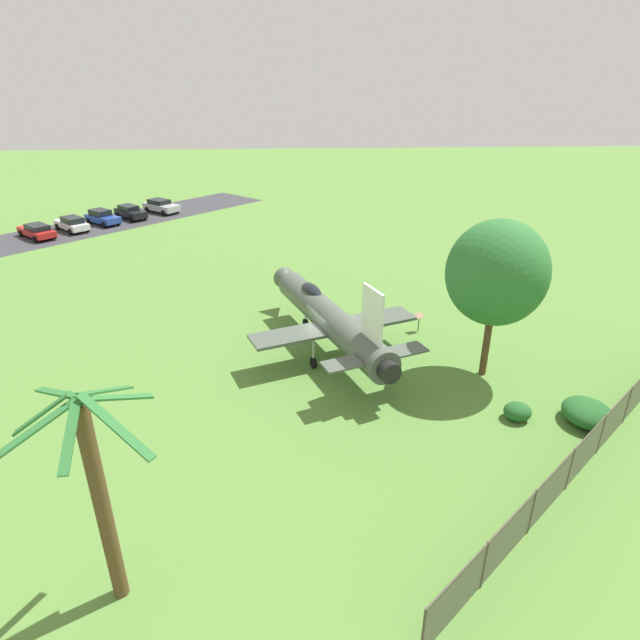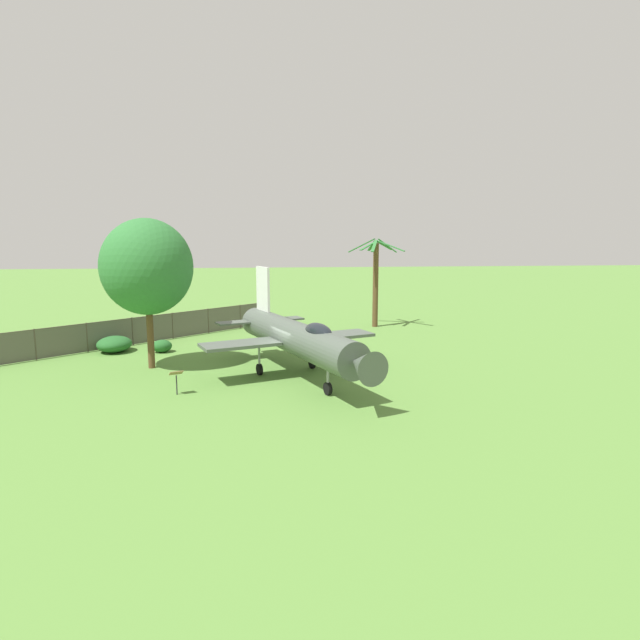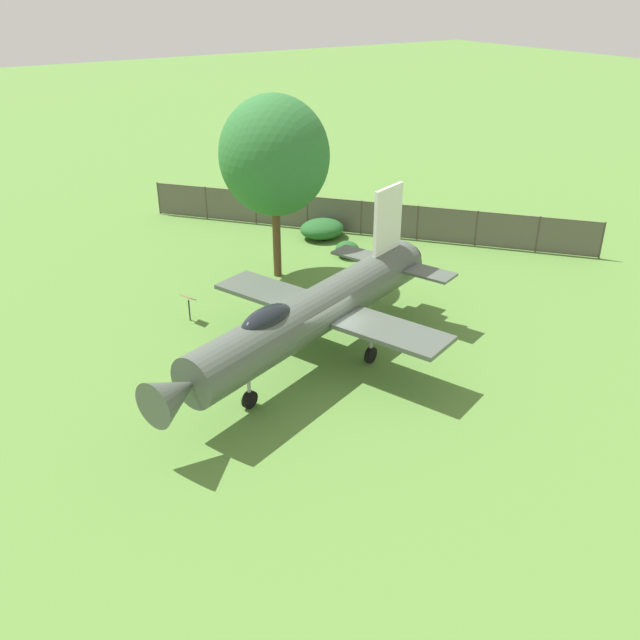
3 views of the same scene
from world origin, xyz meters
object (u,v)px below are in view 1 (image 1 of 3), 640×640
shade_tree (497,273)px  shrub_near_fence (517,411)px  palm_tree (99,495)px  parked_car_white (72,224)px  parked_car_black (130,212)px  parked_car_silver (161,206)px  parked_car_red (37,231)px  info_plaque (419,318)px  shrub_by_tree (588,413)px  display_jet (327,316)px  parked_car_blue (102,217)px

shade_tree → shrub_near_fence: shade_tree is taller
palm_tree → parked_car_white: (16.73, -42.81, -3.04)m
shade_tree → parked_car_white: bearing=-44.0°
shade_tree → parked_car_black: (27.41, -35.86, -4.79)m
parked_car_silver → shade_tree: bearing=-17.2°
shrub_near_fence → parked_car_red: (34.55, -32.41, 0.33)m
shade_tree → parked_car_silver: bearing=-57.5°
shade_tree → parked_car_silver: 46.16m
info_plaque → parked_car_red: parked_car_red is taller
shade_tree → shrub_by_tree: (-3.15, 4.50, -5.06)m
shrub_by_tree → parked_car_white: size_ratio=0.53×
shade_tree → parked_car_silver: (24.65, -38.74, -4.77)m
parked_car_white → parked_car_red: 3.51m
shade_tree → parked_car_white: shade_tree is taller
parked_car_black → parked_car_red: parked_car_black is taller
info_plaque → shrub_near_fence: bearing=103.8°
shrub_by_tree → parked_car_red: parked_car_red is taller
display_jet → palm_tree: palm_tree is taller
parked_car_red → parked_car_white: bearing=-90.4°
display_jet → parked_car_silver: display_jet is taller
parked_car_silver → parked_car_white: 10.74m
shade_tree → shrub_near_fence: 6.56m
shrub_by_tree → info_plaque: size_ratio=2.09×
shrub_by_tree → info_plaque: (5.28, -9.80, 0.36)m
palm_tree → parked_car_black: size_ratio=1.63×
display_jet → shrub_near_fence: 10.95m
shade_tree → parked_car_red: bearing=-39.5°
shade_tree → parked_car_black: bearing=-52.6°
parked_car_black → shade_tree: bearing=-6.8°
palm_tree → info_plaque: (-13.09, -17.22, -2.94)m
palm_tree → parked_car_silver: (9.42, -50.67, -3.02)m
palm_tree → shrub_near_fence: 17.61m
parked_car_silver → parked_car_red: (9.75, 10.39, -0.06)m
parked_car_white → parked_car_red: size_ratio=0.96×
palm_tree → parked_car_silver: palm_tree is taller
parked_car_white → shrub_near_fence: bearing=178.4°
shade_tree → parked_car_blue: size_ratio=1.87×
info_plaque → parked_car_white: size_ratio=0.25×
palm_tree → shrub_near_fence: (-15.38, -7.87, -3.40)m
display_jet → parked_car_black: size_ratio=3.10×
display_jet → parked_car_silver: size_ratio=2.82×
display_jet → info_plaque: size_ratio=11.74×
shade_tree → info_plaque: bearing=-68.0°
parked_car_red → display_jet: bearing=-180.0°
shade_tree → parked_car_blue: 45.03m
palm_tree → shrub_near_fence: palm_tree is taller
parked_car_blue → parked_car_red: bearing=-92.1°
display_jet → parked_car_silver: bearing=4.9°
palm_tree → parked_car_silver: size_ratio=1.48×
parked_car_blue → info_plaque: bearing=-5.4°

